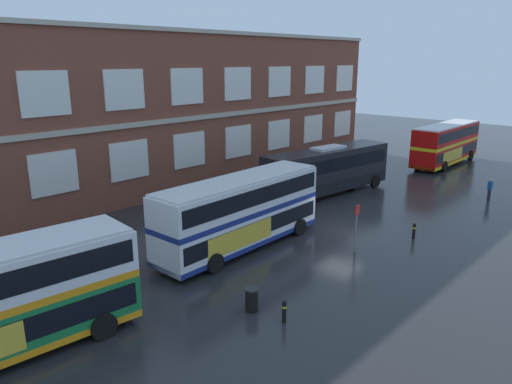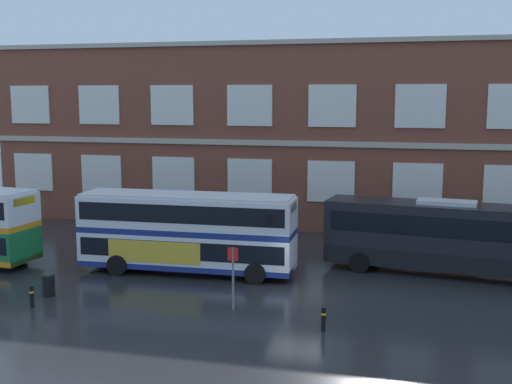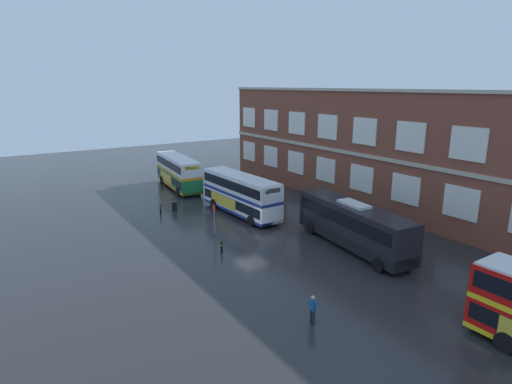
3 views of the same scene
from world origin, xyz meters
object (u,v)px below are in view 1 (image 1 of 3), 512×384
Objects in this scene: waiting_passenger at (490,188)px; safety_bollard_east at (284,311)px; double_decker_middle at (241,212)px; double_decker_far at (446,143)px; bus_stand_flag at (356,224)px; station_litter_bin at (252,299)px; touring_coach at (327,170)px; safety_bollard_west at (414,231)px.

waiting_passenger is 24.12m from safety_bollard_east.
double_decker_far is at bearing 0.95° from double_decker_middle.
station_litter_bin is (-8.65, -0.23, -1.12)m from bus_stand_flag.
double_decker_middle reaches higher than touring_coach.
double_decker_middle is at bearing 159.93° from waiting_passenger.
station_litter_bin is 1.08× the size of safety_bollard_east.
safety_bollard_east is (-12.52, -0.31, 0.00)m from safety_bollard_west.
touring_coach is 19.94m from safety_bollard_east.
safety_bollard_west is at bearing -39.48° from double_decker_middle.
double_decker_middle is 7.27m from station_litter_bin.
double_decker_far reaches higher than safety_bollard_east.
bus_stand_flag is (3.92, -5.06, -0.51)m from double_decker_middle.
double_decker_middle is at bearing -179.05° from double_decker_far.
safety_bollard_west is (12.72, -1.30, -0.03)m from station_litter_bin.
bus_stand_flag reaches higher than station_litter_bin.
bus_stand_flag is 8.72m from station_litter_bin.
waiting_passenger is at bearing -7.64° from bus_stand_flag.
double_decker_far is 13.05m from waiting_passenger.
waiting_passenger is 1.79× the size of safety_bollard_west.
double_decker_middle is at bearing 140.52° from safety_bollard_west.
safety_bollard_west is at bearing -162.23° from double_decker_far.
double_decker_far is 35.33m from station_litter_bin.
bus_stand_flag is (-15.66, 2.10, 0.70)m from waiting_passenger.
safety_bollard_west is (-22.09, -7.08, -1.66)m from double_decker_far.
safety_bollard_east is at bearing -123.30° from double_decker_middle.
bus_stand_flag reaches higher than safety_bollard_west.
double_decker_middle is at bearing 127.77° from bus_stand_flag.
safety_bollard_west is at bearing -116.60° from touring_coach.
double_decker_far is 10.70× the size of station_litter_bin.
double_decker_far reaches higher than bus_stand_flag.
bus_stand_flag is (-8.84, -8.00, -0.27)m from touring_coach.
double_decker_middle reaches higher than safety_bollard_east.
safety_bollard_east is (-8.45, -1.84, -1.14)m from bus_stand_flag.
bus_stand_flag is at bearing 1.50° from station_litter_bin.
touring_coach is (12.76, 2.94, -0.24)m from double_decker_middle.
safety_bollard_east is (-24.11, 0.26, -0.44)m from waiting_passenger.
touring_coach is 4.53× the size of bus_stand_flag.
waiting_passenger is 1.79× the size of safety_bollard_east.
waiting_passenger is at bearing -143.92° from double_decker_far.
double_decker_middle is 13.10m from touring_coach.
station_litter_bin is at bearing 174.17° from safety_bollard_west.
touring_coach is 11.93m from bus_stand_flag.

